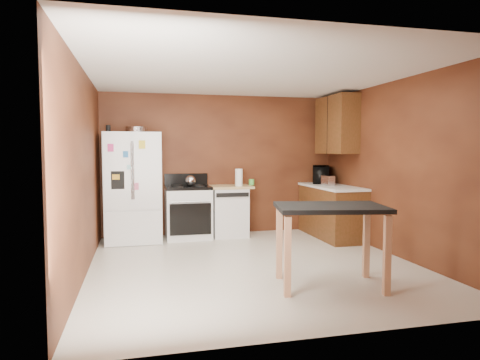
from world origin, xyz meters
name	(u,v)px	position (x,y,z in m)	size (l,w,h in m)	color
floor	(254,265)	(0.00, 0.00, 0.00)	(4.50, 4.50, 0.00)	beige
ceiling	(254,73)	(0.00, 0.00, 2.50)	(4.50, 4.50, 0.00)	white
wall_back	(221,165)	(0.00, 2.25, 1.25)	(4.20, 4.20, 0.00)	brown
wall_front	(329,183)	(0.00, -2.25, 1.25)	(4.20, 4.20, 0.00)	brown
wall_left	(83,172)	(-2.10, 0.00, 1.25)	(4.50, 4.50, 0.00)	brown
wall_right	(397,169)	(2.10, 0.00, 1.25)	(4.50, 4.50, 0.00)	brown
roasting_pan	(137,130)	(-1.48, 1.86, 1.85)	(0.36, 0.36, 0.09)	silver
pen_cup	(108,129)	(-1.92, 1.77, 1.86)	(0.07, 0.07, 0.11)	black
kettle	(190,181)	(-0.60, 1.89, 0.99)	(0.18, 0.18, 0.18)	silver
paper_towel	(239,177)	(0.23, 1.83, 1.04)	(0.13, 0.13, 0.30)	white
green_canister	(251,182)	(0.50, 1.98, 0.94)	(0.10, 0.10, 0.11)	green
toaster	(328,180)	(1.76, 1.51, 0.98)	(0.14, 0.23, 0.17)	silver
microwave	(321,175)	(1.82, 1.97, 1.05)	(0.54, 0.36, 0.30)	black
refrigerator	(133,187)	(-1.55, 1.86, 0.90)	(0.90, 0.80, 1.80)	white
gas_range	(188,211)	(-0.64, 1.92, 0.46)	(0.76, 0.68, 1.10)	white
dishwasher	(229,210)	(0.08, 1.95, 0.45)	(0.78, 0.63, 0.89)	white
right_cabinets	(333,185)	(1.84, 1.48, 0.91)	(0.63, 1.58, 2.45)	brown
island	(330,218)	(0.58, -1.06, 0.76)	(1.30, 0.99, 0.91)	black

